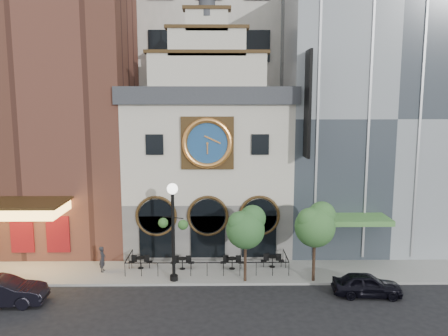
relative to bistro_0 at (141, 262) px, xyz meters
name	(u,v)px	position (x,y,z in m)	size (l,w,h in m)	color
ground	(207,286)	(4.54, -2.60, -0.61)	(120.00, 120.00, 0.00)	black
sidewalk	(208,270)	(4.54, -0.10, -0.54)	(44.00, 5.00, 0.15)	gray
clock_building	(209,162)	(4.54, 5.23, 6.07)	(12.60, 8.78, 18.65)	#605E5B
theater_building	(47,86)	(-8.46, 7.36, 11.99)	(14.00, 15.60, 25.00)	brown
retail_building	(368,117)	(17.53, 7.39, 9.53)	(14.00, 14.40, 20.00)	gray
office_tower	(211,16)	(4.54, 17.40, 19.39)	(20.00, 16.00, 40.00)	beige
cafe_railing	(208,262)	(4.54, -0.10, -0.01)	(10.60, 2.60, 0.90)	black
bistro_0	(141,262)	(0.00, 0.00, 0.00)	(1.58, 0.68, 0.90)	black
bistro_1	(182,262)	(2.84, -0.17, 0.00)	(1.58, 0.68, 0.90)	black
bistro_2	(232,262)	(6.20, -0.18, 0.00)	(1.58, 0.68, 0.90)	black
bistro_3	(272,260)	(8.96, 0.12, 0.00)	(1.58, 0.68, 0.90)	black
car_right	(367,285)	(14.00, -4.12, 0.07)	(1.61, 3.99, 1.36)	black
car_left	(1,291)	(-6.90, -5.06, 0.19)	(1.69, 4.86, 1.60)	black
pedestrian	(102,259)	(-2.42, -0.51, 0.39)	(0.63, 0.41, 1.72)	black
lamppost	(173,221)	(2.46, -2.06, 3.39)	(1.91, 1.10, 6.23)	black
tree_left	(246,226)	(6.99, -2.16, 3.06)	(2.49, 2.40, 4.80)	#382619
tree_right	(316,224)	(11.31, -2.17, 3.22)	(2.61, 2.51, 5.02)	#382619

